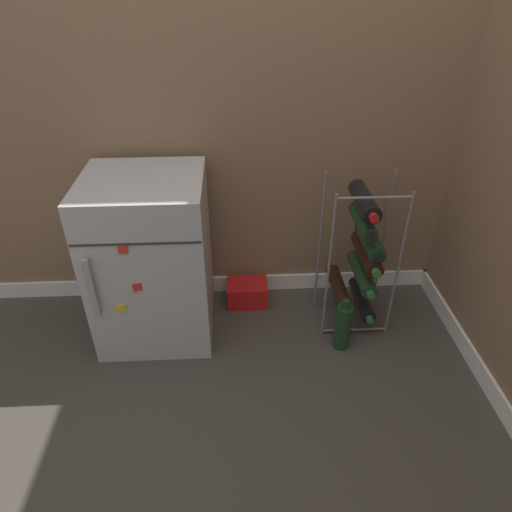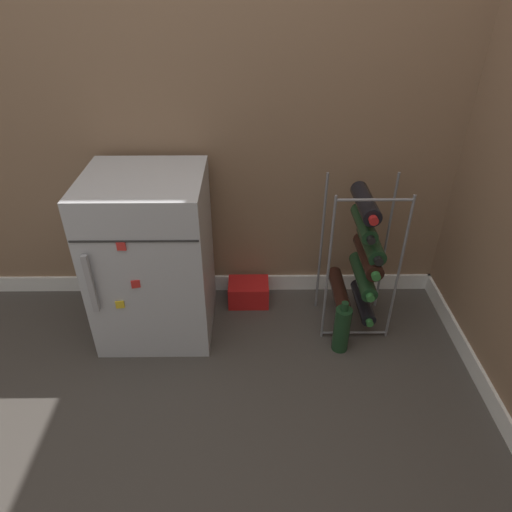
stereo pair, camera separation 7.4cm
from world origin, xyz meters
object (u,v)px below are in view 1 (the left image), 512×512
(soda_box, at_px, (247,292))
(wine_rack, at_px, (361,255))
(mini_fridge, at_px, (152,260))
(loose_bottle_floor, at_px, (343,326))

(soda_box, bearing_deg, wine_rack, -16.75)
(mini_fridge, height_order, wine_rack, mini_fridge)
(soda_box, distance_m, loose_bottle_floor, 0.56)
(mini_fridge, relative_size, soda_box, 3.76)
(wine_rack, bearing_deg, loose_bottle_floor, -117.02)
(mini_fridge, bearing_deg, loose_bottle_floor, -12.35)
(loose_bottle_floor, bearing_deg, mini_fridge, 167.65)
(soda_box, relative_size, loose_bottle_floor, 0.77)
(wine_rack, bearing_deg, mini_fridge, -179.72)
(mini_fridge, relative_size, wine_rack, 1.05)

